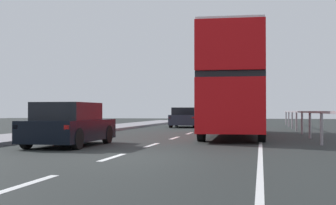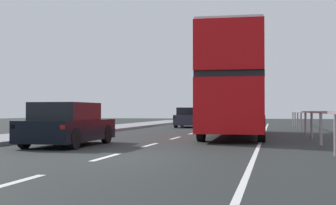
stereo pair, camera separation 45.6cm
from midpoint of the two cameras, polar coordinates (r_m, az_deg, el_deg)
The scene contains 6 objects.
ground_plane at distance 12.03m, azimuth -6.13°, elevation -6.76°, with size 73.60×120.00×0.10m, color #242727.
lane_paint_markings at distance 20.19m, azimuth 7.98°, elevation -4.28°, with size 3.74×46.00×0.01m.
bridge_side_railing at distance 20.41m, azimuth 17.58°, elevation -1.59°, with size 0.10×42.00×1.15m.
double_decker_bus_red at distance 21.84m, azimuth 8.77°, elevation 2.20°, with size 2.81×11.21×4.45m.
hatchback_car_near at distance 15.92m, azimuth -11.24°, elevation -2.70°, with size 1.88×4.16×1.43m.
sedan_car_ahead at distance 33.48m, azimuth 3.10°, elevation -1.85°, with size 1.94×4.09×1.39m.
Camera 2 is at (4.06, -11.29, 1.15)m, focal length 50.45 mm.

